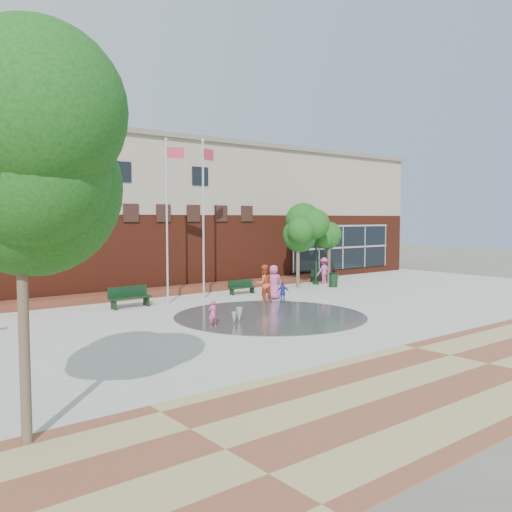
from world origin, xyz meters
TOP-DOWN VIEW (x-y plane):
  - ground at (0.00, 0.00)m, footprint 120.00×120.00m
  - plaza_concrete at (0.00, 4.00)m, footprint 46.00×18.00m
  - paver_band at (0.00, -7.00)m, footprint 46.00×6.00m
  - splash_pad at (0.00, 3.00)m, footprint 8.40×8.40m
  - library_building at (0.00, 17.48)m, footprint 44.40×10.40m
  - flower_bed at (0.00, 11.60)m, footprint 26.00×1.20m
  - flagpole_left at (-1.77, 8.82)m, footprint 0.91×0.42m
  - flagpole_right at (0.64, 9.24)m, footprint 0.99×0.43m
  - lamp_right at (9.59, 9.79)m, footprint 0.44×0.44m
  - bench_left at (-3.85, 8.84)m, footprint 2.09×0.66m
  - bench_mid at (3.15, 9.22)m, footprint 1.65×0.60m
  - bench_right at (10.66, 10.20)m, footprint 1.80×0.63m
  - trash_can at (9.51, 8.19)m, footprint 0.55×0.55m
  - tree_big_left at (-12.29, -4.38)m, footprint 4.66×4.66m
  - tree_mid at (7.63, 9.41)m, footprint 2.99×2.99m
  - tree_small_right at (10.71, 9.74)m, footprint 2.39×2.39m
  - water_jet_a at (-1.92, 2.70)m, footprint 0.31×0.31m
  - water_jet_b at (-2.34, 2.49)m, footprint 0.22×0.22m
  - child_splash at (-3.33, 2.56)m, footprint 0.41×0.28m
  - adult_red at (2.20, 6.12)m, footprint 1.07×0.91m
  - adult_pink at (3.31, 6.64)m, footprint 1.07×0.95m
  - child_blue at (2.85, 5.40)m, footprint 0.69×0.53m
  - person_bench at (10.15, 9.69)m, footprint 1.19×0.73m

SIDE VIEW (x-z plane):
  - ground at x=0.00m, z-range 0.00..0.00m
  - flower_bed at x=0.00m, z-range -0.20..0.20m
  - water_jet_a at x=-1.92m, z-range -0.30..0.30m
  - water_jet_b at x=-2.34m, z-range -0.24..0.24m
  - plaza_concrete at x=0.00m, z-range 0.00..0.01m
  - paver_band at x=0.00m, z-range 0.00..0.01m
  - splash_pad at x=0.00m, z-range 0.00..0.01m
  - bench_mid at x=3.15m, z-range -0.14..0.67m
  - bench_right at x=10.66m, z-range -0.16..0.73m
  - bench_left at x=-3.85m, z-range -0.18..0.85m
  - trash_can at x=9.51m, z-range 0.01..0.92m
  - child_blue at x=2.85m, z-range 0.00..1.10m
  - child_splash at x=-3.33m, z-range 0.00..1.10m
  - person_bench at x=10.15m, z-range 0.00..1.77m
  - adult_pink at x=3.31m, z-range 0.00..1.84m
  - adult_red at x=2.20m, z-range 0.00..1.94m
  - lamp_right at x=9.59m, z-range 0.51..4.71m
  - tree_small_right at x=10.71m, z-range 0.94..5.02m
  - tree_mid at x=7.63m, z-range 1.15..6.20m
  - flagpole_left at x=-1.77m, z-range 0.47..8.72m
  - library_building at x=0.00m, z-range 0.04..9.24m
  - flagpole_right at x=0.64m, z-range 0.50..8.95m
  - tree_big_left at x=-12.29m, z-range 1.60..9.04m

